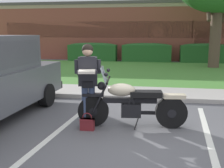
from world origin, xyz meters
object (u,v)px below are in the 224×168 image
object	(u,v)px
motorcycle	(136,104)
hedge_left	(93,51)
hedge_center_right	(204,53)
hedge_center_left	(147,52)
brick_building	(139,31)
handbag	(87,123)
rider_person	(88,78)

from	to	relation	value
motorcycle	hedge_left	bearing A→B (deg)	107.37
motorcycle	hedge_center_right	xyz separation A→B (m)	(3.31, 12.36, 0.16)
hedge_center_left	brick_building	size ratio (longest dim) A/B	0.14
motorcycle	handbag	distance (m)	1.07
rider_person	brick_building	size ratio (longest dim) A/B	0.08
rider_person	brick_building	xyz separation A→B (m)	(-0.13, 17.65, 1.00)
hedge_left	hedge_center_right	world-z (taller)	same
hedge_left	hedge_center_right	xyz separation A→B (m)	(7.17, 0.00, 0.00)
hedge_left	brick_building	distance (m)	6.02
hedge_left	brick_building	bearing A→B (deg)	61.93
hedge_left	hedge_center_left	xyz separation A→B (m)	(3.59, 0.00, 0.00)
hedge_center_right	hedge_left	bearing A→B (deg)	-180.00
motorcycle	handbag	size ratio (longest dim) A/B	6.23
handbag	brick_building	distance (m)	18.00
rider_person	motorcycle	bearing A→B (deg)	6.57
rider_person	hedge_left	size ratio (longest dim) A/B	0.53
motorcycle	brick_building	size ratio (longest dim) A/B	0.10
rider_person	hedge_left	distance (m)	12.81
hedge_center_right	rider_person	bearing A→B (deg)	-108.96
hedge_center_right	brick_building	distance (m)	6.94
rider_person	handbag	xyz separation A→B (m)	(0.04, -0.25, -0.86)
rider_person	hedge_center_left	distance (m)	12.50
handbag	hedge_center_left	xyz separation A→B (m)	(0.66, 12.72, 0.51)
hedge_left	rider_person	bearing A→B (deg)	-76.95
motorcycle	hedge_left	distance (m)	12.95
motorcycle	brick_building	xyz separation A→B (m)	(-1.11, 17.53, 1.52)
rider_person	hedge_center_right	xyz separation A→B (m)	(4.28, 12.47, -0.36)
handbag	hedge_center_left	world-z (taller)	hedge_center_left
hedge_left	hedge_center_left	bearing A→B (deg)	0.00
hedge_center_right	brick_building	world-z (taller)	brick_building
motorcycle	hedge_center_left	xyz separation A→B (m)	(-0.28, 12.36, 0.16)
motorcycle	hedge_left	world-z (taller)	motorcycle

